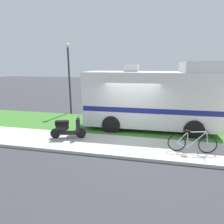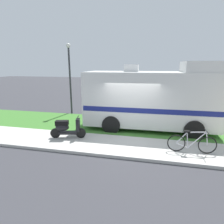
{
  "view_description": "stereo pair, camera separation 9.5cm",
  "coord_description": "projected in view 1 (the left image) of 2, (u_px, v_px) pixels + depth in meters",
  "views": [
    {
      "loc": [
        0.9,
        -8.37,
        3.33
      ],
      "look_at": [
        -0.93,
        0.3,
        1.1
      ],
      "focal_mm": 30.47,
      "sensor_mm": 36.0,
      "label": 1
    },
    {
      "loc": [
        1.0,
        -8.35,
        3.33
      ],
      "look_at": [
        -0.93,
        0.3,
        1.1
      ],
      "focal_mm": 30.47,
      "sensor_mm": 36.0,
      "label": 2
    }
  ],
  "objects": [
    {
      "name": "pickup_truck_near",
      "position": [
        203.0,
        98.0,
        13.84
      ],
      "size": [
        5.24,
        2.29,
        1.76
      ],
      "color": "#1E2328",
      "rests_on": "ground"
    },
    {
      "name": "ground_plane",
      "position": [
        130.0,
        137.0,
        8.94
      ],
      "size": [
        80.0,
        80.0,
        0.0
      ],
      "primitive_type": "plane",
      "color": "#38383D"
    },
    {
      "name": "bicycle",
      "position": [
        192.0,
        143.0,
        7.07
      ],
      "size": [
        1.76,
        0.52,
        0.89
      ],
      "color": "black",
      "rests_on": "ground"
    },
    {
      "name": "street_lamp_post",
      "position": [
        69.0,
        73.0,
        12.59
      ],
      "size": [
        0.28,
        0.28,
        4.65
      ],
      "color": "#333338",
      "rests_on": "ground"
    },
    {
      "name": "motorhome_rv",
      "position": [
        152.0,
        98.0,
        9.75
      ],
      "size": [
        6.58,
        2.59,
        3.47
      ],
      "color": "silver",
      "rests_on": "ground"
    },
    {
      "name": "grass_strip",
      "position": [
        133.0,
        126.0,
        10.35
      ],
      "size": [
        24.0,
        3.4,
        0.08
      ],
      "color": "#3D752D",
      "rests_on": "ground"
    },
    {
      "name": "sidewalk",
      "position": [
        127.0,
        146.0,
        7.79
      ],
      "size": [
        24.0,
        2.0,
        0.12
      ],
      "color": "beige",
      "rests_on": "ground"
    },
    {
      "name": "scooter",
      "position": [
        67.0,
        128.0,
        8.43
      ],
      "size": [
        1.56,
        0.63,
        0.97
      ],
      "color": "black",
      "rests_on": "ground"
    }
  ]
}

